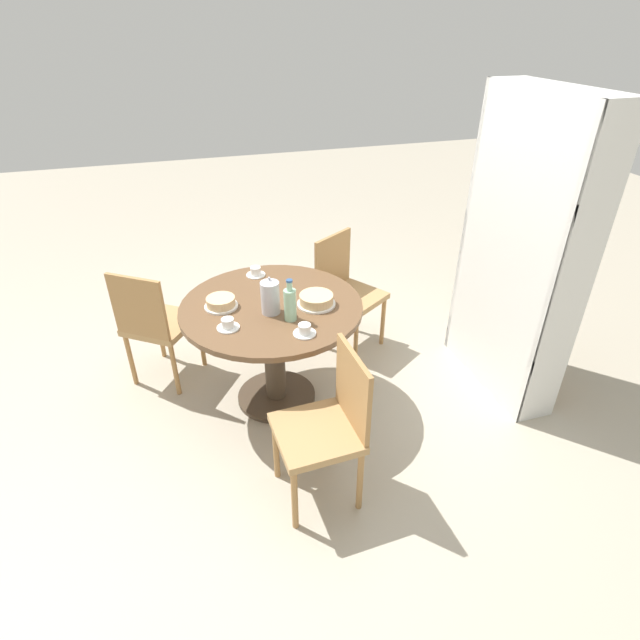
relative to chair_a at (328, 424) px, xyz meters
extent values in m
plane|color=#B2A893|center=(-0.85, -0.10, -0.49)|extent=(14.00, 14.00, 0.00)
cylinder|color=#473828|center=(-0.85, -0.10, -0.47)|extent=(0.54, 0.54, 0.03)
cylinder|color=#473828|center=(-0.85, -0.10, -0.11)|extent=(0.14, 0.14, 0.69)
cylinder|color=brown|center=(-0.85, -0.10, 0.25)|extent=(1.15, 1.15, 0.04)
cylinder|color=#A87A47|center=(-0.17, -0.25, -0.28)|extent=(0.03, 0.03, 0.42)
cylinder|color=#A87A47|center=(0.19, -0.23, -0.28)|extent=(0.03, 0.03, 0.42)
cylinder|color=#A87A47|center=(-0.19, 0.11, -0.28)|extent=(0.03, 0.03, 0.42)
cylinder|color=#A87A47|center=(0.17, 0.13, -0.28)|extent=(0.03, 0.03, 0.42)
cube|color=tan|center=(0.00, -0.06, -0.04)|extent=(0.44, 0.44, 0.04)
cube|color=#A87A47|center=(-0.01, 0.13, 0.20)|extent=(0.40, 0.04, 0.43)
cylinder|color=#A87A47|center=(-1.06, 0.57, -0.28)|extent=(0.03, 0.03, 0.42)
cylinder|color=#A87A47|center=(-1.26, 0.87, -0.28)|extent=(0.03, 0.03, 0.42)
cylinder|color=#A87A47|center=(-1.37, 0.37, -0.28)|extent=(0.03, 0.03, 0.42)
cylinder|color=#A87A47|center=(-1.56, 0.67, -0.28)|extent=(0.03, 0.03, 0.42)
cube|color=tan|center=(-1.31, 0.62, -0.04)|extent=(0.58, 0.58, 0.04)
cube|color=#A87A47|center=(-1.48, 0.51, 0.20)|extent=(0.24, 0.35, 0.43)
cylinder|color=#A87A47|center=(-1.39, -0.55, -0.28)|extent=(0.03, 0.03, 0.42)
cylinder|color=#A87A47|center=(-1.60, -0.84, -0.28)|extent=(0.03, 0.03, 0.42)
cylinder|color=#A87A47|center=(-1.10, -0.75, -0.28)|extent=(0.03, 0.03, 0.42)
cylinder|color=#A87A47|center=(-1.31, -1.05, -0.28)|extent=(0.03, 0.03, 0.42)
cube|color=tan|center=(-1.35, -0.80, -0.04)|extent=(0.59, 0.59, 0.04)
cube|color=#A87A47|center=(-1.19, -0.91, 0.20)|extent=(0.25, 0.34, 0.43)
cube|color=silver|center=(-0.15, 1.49, 0.50)|extent=(0.04, 0.28, 1.98)
cube|color=silver|center=(-1.07, 1.49, 0.50)|extent=(0.04, 0.28, 1.98)
cube|color=silver|center=(-0.61, 1.36, 0.50)|extent=(0.95, 0.02, 1.98)
cube|color=silver|center=(-0.61, 1.49, -0.47)|extent=(0.88, 0.27, 0.04)
cube|color=silver|center=(-0.61, 1.49, 0.01)|extent=(0.88, 0.27, 0.04)
cube|color=silver|center=(-0.61, 1.49, 0.50)|extent=(0.88, 0.27, 0.04)
cube|color=silver|center=(-0.61, 1.49, 0.99)|extent=(0.88, 0.27, 0.04)
cube|color=silver|center=(-0.61, 1.49, 1.47)|extent=(0.88, 0.27, 0.04)
cube|color=orange|center=(-0.35, 1.48, -0.28)|extent=(0.35, 0.21, 0.34)
cube|color=orange|center=(-0.88, 1.48, -0.25)|extent=(0.35, 0.21, 0.41)
cube|color=beige|center=(-0.36, 1.48, 0.22)|extent=(0.38, 0.21, 0.39)
cube|color=gold|center=(-0.87, 1.48, 0.23)|extent=(0.38, 0.21, 0.42)
cube|color=#234793|center=(-0.38, 1.48, 0.69)|extent=(0.42, 0.21, 0.35)
cube|color=beige|center=(-0.84, 1.48, 0.68)|extent=(0.42, 0.21, 0.33)
cube|color=gold|center=(-0.35, 1.48, 1.21)|extent=(0.36, 0.21, 0.40)
cube|color=#234793|center=(-0.87, 1.48, 1.18)|extent=(0.36, 0.21, 0.34)
cylinder|color=silver|center=(-0.76, -0.12, 0.37)|extent=(0.11, 0.11, 0.20)
cone|color=silver|center=(-0.76, -0.12, 0.48)|extent=(0.10, 0.10, 0.02)
sphere|color=silver|center=(-0.76, -0.12, 0.50)|extent=(0.02, 0.02, 0.02)
cylinder|color=#99C6A3|center=(-0.64, -0.03, 0.37)|extent=(0.07, 0.07, 0.20)
cylinder|color=#99C6A3|center=(-0.64, -0.03, 0.49)|extent=(0.03, 0.03, 0.06)
cylinder|color=#2D5184|center=(-0.64, -0.03, 0.52)|extent=(0.04, 0.04, 0.01)
cylinder|color=white|center=(-0.76, 0.17, 0.27)|extent=(0.24, 0.24, 0.01)
cylinder|color=#DBB784|center=(-0.76, 0.17, 0.31)|extent=(0.21, 0.21, 0.06)
cylinder|color=white|center=(-0.91, -0.40, 0.27)|extent=(0.21, 0.21, 0.01)
cylinder|color=#DBB784|center=(-0.91, -0.40, 0.31)|extent=(0.18, 0.18, 0.05)
cylinder|color=white|center=(-1.28, -0.12, 0.27)|extent=(0.13, 0.13, 0.01)
cylinder|color=white|center=(-1.28, -0.12, 0.30)|extent=(0.07, 0.07, 0.05)
cylinder|color=white|center=(-0.65, -0.40, 0.27)|extent=(0.13, 0.13, 0.01)
cylinder|color=white|center=(-0.65, -0.40, 0.30)|extent=(0.07, 0.07, 0.05)
cylinder|color=white|center=(-0.46, 0.01, 0.27)|extent=(0.13, 0.13, 0.01)
cylinder|color=white|center=(-0.46, 0.01, 0.30)|extent=(0.07, 0.07, 0.05)
camera|label=1|loc=(1.82, -0.60, 1.82)|focal=28.00mm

